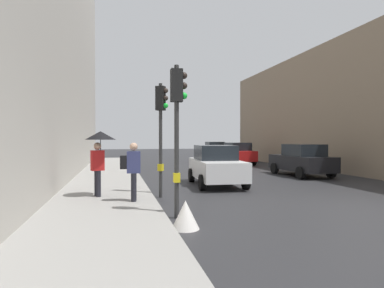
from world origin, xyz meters
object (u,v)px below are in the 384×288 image
Objects in this scene: car_red_sedan at (237,153)px; pedestrian_with_umbrella at (100,145)px; car_white_compact at (216,165)px; traffic_light_near_left at (177,113)px; traffic_light_near_right at (161,119)px; car_dark_suv at (302,160)px; pedestrian_with_grey_backpack at (132,168)px; warning_sign_triangle at (185,215)px; car_silver_hatchback at (214,150)px.

pedestrian_with_umbrella reaches higher than car_red_sedan.
pedestrian_with_umbrella reaches higher than car_white_compact.
traffic_light_near_right reaches higher than traffic_light_near_left.
traffic_light_near_left is 0.99× the size of traffic_light_near_right.
pedestrian_with_umbrella is at bearing -153.91° from car_dark_suv.
car_white_compact is 12.45m from car_red_sedan.
pedestrian_with_grey_backpack is (-1.06, 1.81, -1.55)m from traffic_light_near_left.
car_red_sedan is (8.02, 16.93, -1.83)m from traffic_light_near_left.
car_red_sedan reaches higher than warning_sign_triangle.
warning_sign_triangle is at bearing -90.08° from traffic_light_near_right.
pedestrian_with_grey_backpack is at bearing -146.74° from car_dark_suv.
pedestrian_with_umbrella is (-2.07, 2.90, -0.87)m from traffic_light_near_left.
pedestrian_with_umbrella is (-10.09, -14.03, 0.96)m from car_red_sedan.
car_white_compact reaches higher than warning_sign_triangle.
car_dark_suv is (8.47, 8.06, -1.83)m from traffic_light_near_left.
car_dark_suv is 11.41m from pedestrian_with_grey_backpack.
pedestrian_with_umbrella is at bearing 117.59° from warning_sign_triangle.
pedestrian_with_umbrella is at bearing -173.91° from traffic_light_near_right.
warning_sign_triangle is at bearing -69.68° from pedestrian_with_grey_backpack.
pedestrian_with_grey_backpack is at bearing -112.50° from car_silver_hatchback.
car_white_compact is (-5.70, -2.42, 0.00)m from car_dark_suv.
pedestrian_with_grey_backpack is (-1.06, -1.31, -1.58)m from traffic_light_near_right.
car_white_compact is at bearing 63.80° from traffic_light_near_left.
car_silver_hatchback is at bearing 71.84° from warning_sign_triangle.
warning_sign_triangle is (1.05, -2.85, -0.84)m from pedestrian_with_grey_backpack.
car_dark_suv is at bearing 23.04° from car_white_compact.
pedestrian_with_grey_backpack is at bearing -135.05° from car_white_compact.
warning_sign_triangle is at bearing -132.98° from car_dark_suv.
car_silver_hatchback and car_red_sedan have the same top height.
pedestrian_with_grey_backpack is (-9.08, -15.12, 0.29)m from car_red_sedan.
traffic_light_near_right is 1.86× the size of pedestrian_with_umbrella.
traffic_light_near_left is at bearing -54.53° from pedestrian_with_umbrella.
pedestrian_with_umbrella reaches higher than car_dark_suv.
warning_sign_triangle is at bearing -62.41° from pedestrian_with_umbrella.
car_dark_suv is 12.45m from warning_sign_triangle.
car_silver_hatchback is 24.38m from pedestrian_with_umbrella.
car_white_compact is 5.65m from pedestrian_with_umbrella.
car_silver_hatchback is at bearing 73.46° from car_white_compact.
car_red_sedan is 6.53× the size of warning_sign_triangle.
traffic_light_near_left reaches higher than pedestrian_with_grey_backpack.
car_silver_hatchback reaches higher than warning_sign_triangle.
traffic_light_near_right is 0.93× the size of car_silver_hatchback.
pedestrian_with_grey_backpack reaches higher than car_silver_hatchback.
traffic_light_near_right is 9.98m from car_dark_suv.
car_white_compact is (2.78, 2.52, -1.87)m from traffic_light_near_right.
traffic_light_near_right is at bearing 51.09° from pedestrian_with_grey_backpack.
warning_sign_triangle is at bearing -112.63° from car_white_compact.
pedestrian_with_umbrella is at bearing -125.71° from car_red_sedan.
car_silver_hatchback is 16.80m from car_dark_suv.
traffic_light_near_left is at bearing -108.84° from car_silver_hatchback.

